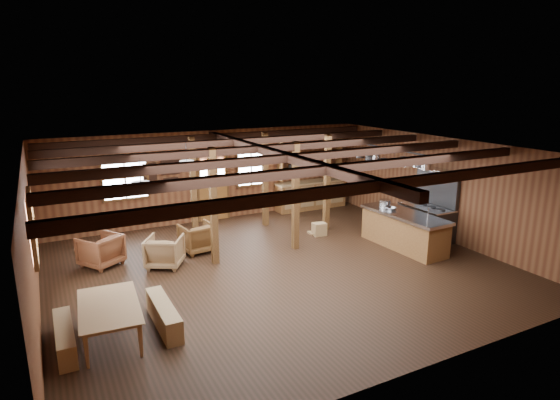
% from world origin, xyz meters
% --- Properties ---
extents(room, '(10.04, 9.04, 2.84)m').
position_xyz_m(room, '(0.00, 0.00, 1.40)').
color(room, black).
rests_on(room, ground).
extents(ceiling_joists, '(9.80, 8.82, 0.18)m').
position_xyz_m(ceiling_joists, '(0.00, 0.18, 2.68)').
color(ceiling_joists, black).
rests_on(ceiling_joists, ceiling).
extents(timber_posts, '(3.95, 2.35, 2.80)m').
position_xyz_m(timber_posts, '(0.52, 2.08, 1.40)').
color(timber_posts, '#402312').
rests_on(timber_posts, floor).
extents(back_door, '(1.02, 0.08, 2.15)m').
position_xyz_m(back_door, '(0.00, 4.45, 0.88)').
color(back_door, brown).
rests_on(back_door, floor).
extents(window_back_left, '(1.32, 0.06, 1.32)m').
position_xyz_m(window_back_left, '(-2.60, 4.46, 1.60)').
color(window_back_left, white).
rests_on(window_back_left, wall_back).
extents(window_back_right, '(1.02, 0.06, 1.32)m').
position_xyz_m(window_back_right, '(1.30, 4.46, 1.60)').
color(window_back_right, white).
rests_on(window_back_right, wall_back).
extents(window_left, '(0.14, 1.24, 1.32)m').
position_xyz_m(window_left, '(-4.96, 0.50, 1.60)').
color(window_left, white).
rests_on(window_left, wall_back).
extents(notice_boards, '(1.08, 0.03, 0.90)m').
position_xyz_m(notice_boards, '(-1.50, 4.46, 1.64)').
color(notice_boards, silver).
rests_on(notice_boards, wall_back).
extents(back_counter, '(2.55, 0.60, 2.45)m').
position_xyz_m(back_counter, '(3.40, 4.20, 0.60)').
color(back_counter, brown).
rests_on(back_counter, floor).
extents(pendant_lamps, '(1.86, 2.36, 0.66)m').
position_xyz_m(pendant_lamps, '(-2.25, 1.00, 2.25)').
color(pendant_lamps, '#303033').
rests_on(pendant_lamps, ceiling).
extents(pot_rack, '(0.37, 3.00, 0.45)m').
position_xyz_m(pot_rack, '(3.41, 0.25, 2.27)').
color(pot_rack, '#303033').
rests_on(pot_rack, ceiling).
extents(kitchen_island, '(0.99, 2.54, 1.20)m').
position_xyz_m(kitchen_island, '(3.55, -0.24, 0.48)').
color(kitchen_island, brown).
rests_on(kitchen_island, floor).
extents(step_stool, '(0.44, 0.33, 0.37)m').
position_xyz_m(step_stool, '(2.12, 1.60, 0.18)').
color(step_stool, olive).
rests_on(step_stool, floor).
extents(commercial_range, '(0.81, 1.58, 1.95)m').
position_xyz_m(commercial_range, '(4.65, 0.04, 0.63)').
color(commercial_range, '#303033').
rests_on(commercial_range, floor).
extents(dining_table, '(1.09, 1.80, 0.61)m').
position_xyz_m(dining_table, '(-3.90, -1.40, 0.30)').
color(dining_table, '#9A7046').
rests_on(dining_table, floor).
extents(bench_wall, '(0.28, 1.48, 0.41)m').
position_xyz_m(bench_wall, '(-4.65, -1.40, 0.20)').
color(bench_wall, olive).
rests_on(bench_wall, floor).
extents(bench_aisle, '(0.29, 1.57, 0.43)m').
position_xyz_m(bench_aisle, '(-3.04, -1.40, 0.22)').
color(bench_aisle, olive).
rests_on(bench_aisle, floor).
extents(armchair_a, '(1.14, 1.14, 0.76)m').
position_xyz_m(armchair_a, '(-3.65, 2.09, 0.38)').
color(armchair_a, brown).
rests_on(armchair_a, floor).
extents(armchair_b, '(0.89, 0.91, 0.74)m').
position_xyz_m(armchair_b, '(-1.33, 1.96, 0.37)').
color(armchair_b, brown).
rests_on(armchair_b, floor).
extents(armchair_c, '(1.09, 1.09, 0.73)m').
position_xyz_m(armchair_c, '(-2.32, 1.35, 0.37)').
color(armchair_c, olive).
rests_on(armchair_c, floor).
extents(counter_pot, '(0.30, 0.30, 0.18)m').
position_xyz_m(counter_pot, '(3.53, 0.53, 1.03)').
color(counter_pot, '#BBBDC2').
rests_on(counter_pot, kitchen_island).
extents(bowl, '(0.27, 0.27, 0.06)m').
position_xyz_m(bowl, '(3.45, 0.17, 0.97)').
color(bowl, silver).
rests_on(bowl, kitchen_island).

